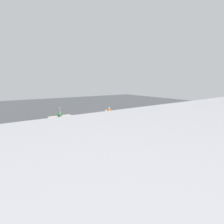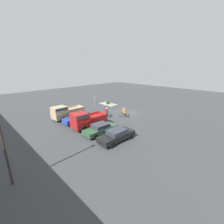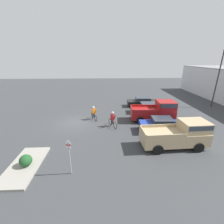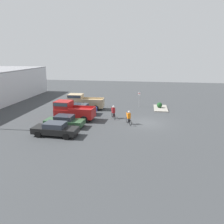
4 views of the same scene
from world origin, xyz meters
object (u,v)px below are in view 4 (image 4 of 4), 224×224
Objects in this scene: cyclist_1 at (129,117)px; fire_lane_sign at (139,98)px; pickup_truck_1 at (83,101)px; shrub at (159,105)px; sedan_0 at (55,129)px; sedan_1 at (65,121)px; pickup_truck_0 at (72,110)px; cyclist_0 at (114,112)px; sedan_2 at (80,109)px.

cyclist_1 is 0.69× the size of fire_lane_sign.
cyclist_1 is 9.12m from fire_lane_sign.
cyclist_1 is at bearing -130.16° from pickup_truck_1.
sedan_0 is at bearing 139.93° from shrub.
shrub is at bearing -47.05° from sedan_1.
pickup_truck_1 reaches higher than cyclist_1.
sedan_1 is at bearing -178.58° from pickup_truck_1.
pickup_truck_0 is (5.62, 0.19, 0.51)m from sedan_0.
cyclist_1 is at bearing -133.93° from cyclist_0.
cyclist_1 is at bearing 174.64° from fire_lane_sign.
sedan_1 is 2.88m from pickup_truck_0.
pickup_truck_0 is 5.36m from cyclist_0.
sedan_2 is at bearing -1.71° from sedan_1.
pickup_truck_1 reaches higher than shrub.
shrub is at bearing -40.07° from sedan_0.
cyclist_0 is 2.14× the size of shrub.
sedan_0 is 2.80× the size of cyclist_1.
sedan_1 is 15.32m from shrub.
cyclist_0 reaches higher than cyclist_1.
pickup_truck_1 is at bearing 51.53° from cyclist_0.
shrub is at bearing -103.19° from fire_lane_sign.
cyclist_0 is (-1.40, -4.89, 0.13)m from sedan_2.
cyclist_1 is at bearing -116.27° from sedan_2.
shrub is at bearing -56.09° from pickup_truck_0.
sedan_0 reaches higher than sedan_1.
fire_lane_sign is (2.80, -8.27, 0.31)m from pickup_truck_1.
pickup_truck_1 is 9.71m from cyclist_1.
sedan_0 is 5.65m from pickup_truck_0.
pickup_truck_0 reaches higher than cyclist_1.
sedan_0 is at bearing 150.28° from fire_lane_sign.
sedan_2 is 0.82× the size of pickup_truck_1.
sedan_2 is at bearing -172.34° from pickup_truck_1.
cyclist_1 reaches higher than sedan_1.
sedan_1 is 0.85× the size of pickup_truck_1.
pickup_truck_1 is (8.38, 0.21, 0.47)m from sedan_1.
pickup_truck_1 is 6.69× the size of shrub.
sedan_0 is 8.67m from cyclist_1.
cyclist_0 is at bearing 156.68° from fire_lane_sign.
cyclist_0 is (1.38, -5.17, -0.38)m from pickup_truck_0.
cyclist_0 is at bearing -50.25° from sedan_1.
fire_lane_sign is 3.37m from shrub.
sedan_0 is at bearing -178.53° from pickup_truck_1.
sedan_0 is 0.88× the size of pickup_truck_1.
sedan_1 is at bearing 106.41° from cyclist_1.
fire_lane_sign is (13.98, -7.98, 0.76)m from sedan_0.
fire_lane_sign is (6.98, -3.01, 0.63)m from cyclist_0.
pickup_truck_1 is at bearing 0.95° from pickup_truck_0.
sedan_1 is 6.57m from cyclist_0.
fire_lane_sign reaches higher than cyclist_1.
sedan_0 is 0.94× the size of pickup_truck_0.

